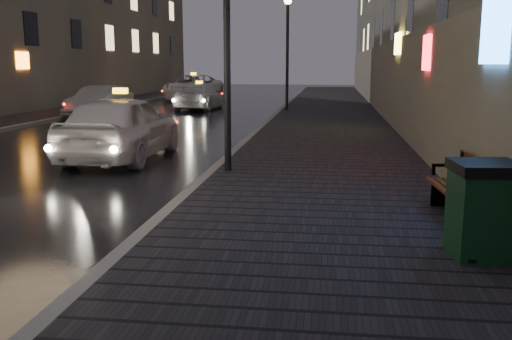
{
  "coord_description": "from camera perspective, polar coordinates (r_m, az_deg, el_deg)",
  "views": [
    {
      "loc": [
        3.96,
        -5.6,
        2.36
      ],
      "look_at": [
        2.91,
        2.38,
        0.85
      ],
      "focal_mm": 40.0,
      "sensor_mm": 36.0,
      "label": 1
    }
  ],
  "objects": [
    {
      "name": "taxi_far",
      "position": [
        38.12,
        -6.25,
        8.23
      ],
      "size": [
        3.18,
        6.1,
        1.64
      ],
      "primitive_type": "imported",
      "rotation": [
        0.0,
        0.0,
        -0.08
      ],
      "color": "silver",
      "rests_on": "ground"
    },
    {
      "name": "curb",
      "position": [
        26.81,
        2.18,
        5.71
      ],
      "size": [
        0.2,
        58.0,
        0.15
      ],
      "primitive_type": "cube",
      "color": "slate",
      "rests_on": "ground"
    },
    {
      "name": "sidewalk",
      "position": [
        26.7,
        7.34,
        5.61
      ],
      "size": [
        4.6,
        58.0,
        0.15
      ],
      "primitive_type": "cube",
      "color": "black",
      "rests_on": "ground"
    },
    {
      "name": "curb_far",
      "position": [
        29.02,
        -15.69,
        5.7
      ],
      "size": [
        0.2,
        58.0,
        0.15
      ],
      "primitive_type": "cube",
      "color": "slate",
      "rests_on": "ground"
    },
    {
      "name": "bench",
      "position": [
        8.72,
        20.28,
        -1.75
      ],
      "size": [
        0.73,
        1.77,
        0.88
      ],
      "rotation": [
        0.0,
        0.0,
        0.08
      ],
      "color": "black",
      "rests_on": "sidewalk"
    },
    {
      "name": "car_left_mid",
      "position": [
        26.66,
        -15.36,
        6.63
      ],
      "size": [
        1.82,
        4.27,
        1.37
      ],
      "primitive_type": "imported",
      "rotation": [
        0.0,
        0.0,
        -0.09
      ],
      "color": "gray",
      "rests_on": "ground"
    },
    {
      "name": "trash_bin",
      "position": [
        7.05,
        21.79,
        -3.64
      ],
      "size": [
        0.8,
        0.8,
        1.11
      ],
      "rotation": [
        0.0,
        0.0,
        0.1
      ],
      "color": "black",
      "rests_on": "sidewalk"
    },
    {
      "name": "taxi_near",
      "position": [
        14.5,
        -13.27,
        4.22
      ],
      "size": [
        1.94,
        4.79,
        1.63
      ],
      "primitive_type": "imported",
      "rotation": [
        0.0,
        0.0,
        3.14
      ],
      "color": "silver",
      "rests_on": "ground"
    },
    {
      "name": "building_far_c",
      "position": [
        48.0,
        -14.32,
        14.04
      ],
      "size": [
        6.0,
        22.0,
        11.0
      ],
      "primitive_type": "cube",
      "color": "#6B6051",
      "rests_on": "ground"
    },
    {
      "name": "lamp_near",
      "position": [
        11.85,
        -2.95,
        16.07
      ],
      "size": [
        0.36,
        0.36,
        5.28
      ],
      "color": "black",
      "rests_on": "sidewalk"
    },
    {
      "name": "taxi_mid",
      "position": [
        29.91,
        -5.68,
        7.31
      ],
      "size": [
        2.06,
        4.68,
        1.34
      ],
      "primitive_type": "imported",
      "rotation": [
        0.0,
        0.0,
        3.1
      ],
      "color": "silver",
      "rests_on": "ground"
    },
    {
      "name": "lamp_far",
      "position": [
        27.7,
        3.17,
        12.93
      ],
      "size": [
        0.36,
        0.36,
        5.28
      ],
      "color": "black",
      "rests_on": "sidewalk"
    },
    {
      "name": "sidewalk_far",
      "position": [
        29.55,
        -18.02,
        5.66
      ],
      "size": [
        2.4,
        58.0,
        0.15
      ],
      "primitive_type": "cube",
      "color": "black",
      "rests_on": "ground"
    }
  ]
}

